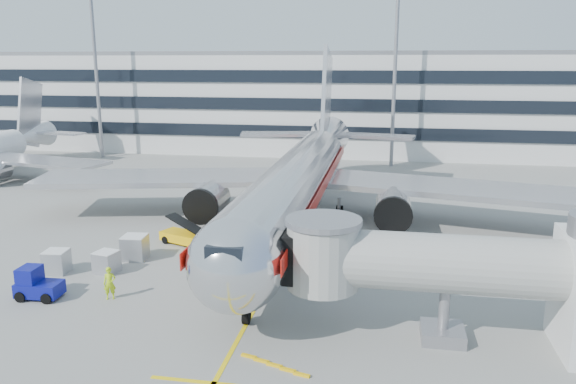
% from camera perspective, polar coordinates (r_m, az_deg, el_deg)
% --- Properties ---
extents(ground, '(180.00, 180.00, 0.00)m').
position_cam_1_polar(ground, '(39.09, -1.35, -8.08)').
color(ground, gray).
rests_on(ground, ground).
extents(lead_in_line, '(0.25, 70.00, 0.01)m').
position_cam_1_polar(lead_in_line, '(48.39, 0.98, -3.85)').
color(lead_in_line, yellow).
rests_on(lead_in_line, ground).
extents(stop_bar, '(6.00, 0.25, 0.01)m').
position_cam_1_polar(stop_bar, '(26.90, -7.53, -18.71)').
color(stop_bar, yellow).
rests_on(stop_bar, ground).
extents(main_jet, '(50.95, 48.70, 16.06)m').
position_cam_1_polar(main_jet, '(48.99, 1.32, 1.47)').
color(main_jet, silver).
rests_on(main_jet, ground).
extents(jet_bridge, '(17.80, 4.50, 7.00)m').
position_cam_1_polar(jet_bridge, '(29.97, 19.05, -7.66)').
color(jet_bridge, silver).
rests_on(jet_bridge, ground).
extents(terminal, '(150.00, 24.25, 15.60)m').
position_cam_1_polar(terminal, '(94.15, 5.65, 9.22)').
color(terminal, silver).
rests_on(terminal, ground).
extents(light_mast_west, '(2.40, 1.20, 25.45)m').
position_cam_1_polar(light_mast_west, '(88.44, -19.02, 12.93)').
color(light_mast_west, gray).
rests_on(light_mast_west, ground).
extents(light_mast_centre, '(2.40, 1.20, 25.45)m').
position_cam_1_polar(light_mast_centre, '(77.72, 10.87, 13.46)').
color(light_mast_centre, gray).
rests_on(light_mast_centre, ground).
extents(belt_loader, '(4.80, 3.22, 2.27)m').
position_cam_1_polar(belt_loader, '(45.10, -10.21, -4.50)').
color(belt_loader, yellow).
rests_on(belt_loader, ground).
extents(baggage_tug, '(2.69, 1.78, 1.98)m').
position_cam_1_polar(baggage_tug, '(37.93, -24.19, -8.58)').
color(baggage_tug, navy).
rests_on(baggage_tug, ground).
extents(cargo_container_left, '(1.63, 1.63, 1.58)m').
position_cam_1_polar(cargo_container_left, '(41.76, -22.45, -6.55)').
color(cargo_container_left, '#A8AAAF').
rests_on(cargo_container_left, ground).
extents(cargo_container_right, '(1.66, 1.66, 1.50)m').
position_cam_1_polar(cargo_container_right, '(40.63, -17.96, -6.78)').
color(cargo_container_right, '#A8AAAF').
rests_on(cargo_container_right, ground).
extents(cargo_container_front, '(1.79, 1.79, 1.77)m').
position_cam_1_polar(cargo_container_front, '(42.67, -15.30, -5.44)').
color(cargo_container_front, '#A8AAAF').
rests_on(cargo_container_front, ground).
extents(ramp_worker, '(0.86, 0.72, 2.03)m').
position_cam_1_polar(ramp_worker, '(36.13, -17.66, -8.83)').
color(ramp_worker, '#B1D916').
rests_on(ramp_worker, ground).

